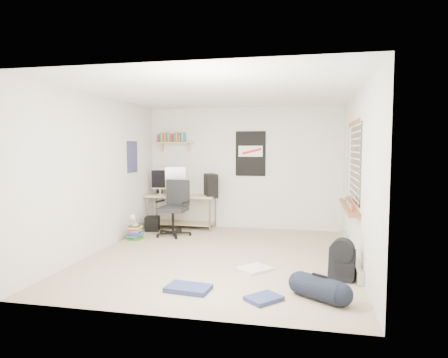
% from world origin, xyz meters
% --- Properties ---
extents(floor, '(4.00, 4.50, 0.01)m').
position_xyz_m(floor, '(0.00, 0.00, -0.01)').
color(floor, gray).
rests_on(floor, ground).
extents(ceiling, '(4.00, 4.50, 0.01)m').
position_xyz_m(ceiling, '(0.00, 0.00, 2.50)').
color(ceiling, white).
rests_on(ceiling, ground).
extents(back_wall, '(4.00, 0.01, 2.50)m').
position_xyz_m(back_wall, '(0.00, 2.25, 1.25)').
color(back_wall, silver).
rests_on(back_wall, ground).
extents(left_wall, '(0.01, 4.50, 2.50)m').
position_xyz_m(left_wall, '(-2.00, 0.00, 1.25)').
color(left_wall, silver).
rests_on(left_wall, ground).
extents(right_wall, '(0.01, 4.50, 2.50)m').
position_xyz_m(right_wall, '(2.00, 0.00, 1.25)').
color(right_wall, silver).
rests_on(right_wall, ground).
extents(desk, '(1.56, 1.01, 0.66)m').
position_xyz_m(desk, '(-1.26, 2.00, 0.36)').
color(desk, '#C8B58B').
rests_on(desk, floor).
extents(monitor_left, '(0.39, 0.16, 0.42)m').
position_xyz_m(monitor_left, '(-1.70, 1.91, 0.87)').
color(monitor_left, '#97979B').
rests_on(monitor_left, desk).
extents(monitor_right, '(0.43, 0.25, 0.46)m').
position_xyz_m(monitor_right, '(-1.36, 1.88, 0.89)').
color(monitor_right, '#A8A8AD').
rests_on(monitor_right, desk).
extents(pc_tower, '(0.39, 0.51, 0.48)m').
position_xyz_m(pc_tower, '(-0.64, 2.00, 0.90)').
color(pc_tower, black).
rests_on(pc_tower, desk).
extents(keyboard, '(0.38, 0.18, 0.02)m').
position_xyz_m(keyboard, '(-1.42, 1.74, 0.67)').
color(keyboard, black).
rests_on(keyboard, desk).
extents(speaker_left, '(0.11, 0.11, 0.19)m').
position_xyz_m(speaker_left, '(-1.75, 2.00, 0.75)').
color(speaker_left, black).
rests_on(speaker_left, desk).
extents(speaker_right, '(0.10, 0.10, 0.19)m').
position_xyz_m(speaker_right, '(-1.08, 1.74, 0.76)').
color(speaker_right, black).
rests_on(speaker_right, desk).
extents(office_chair, '(0.77, 0.77, 1.06)m').
position_xyz_m(office_chair, '(-1.19, 1.24, 0.49)').
color(office_chair, black).
rests_on(office_chair, floor).
extents(wall_shelf, '(0.80, 0.22, 0.24)m').
position_xyz_m(wall_shelf, '(-1.45, 2.14, 1.78)').
color(wall_shelf, tan).
rests_on(wall_shelf, back_wall).
extents(poster_back_wall, '(0.62, 0.03, 0.92)m').
position_xyz_m(poster_back_wall, '(0.15, 2.23, 1.55)').
color(poster_back_wall, black).
rests_on(poster_back_wall, back_wall).
extents(poster_left_wall, '(0.02, 0.42, 0.60)m').
position_xyz_m(poster_left_wall, '(-1.99, 1.20, 1.50)').
color(poster_left_wall, navy).
rests_on(poster_left_wall, left_wall).
extents(window, '(0.10, 1.50, 1.26)m').
position_xyz_m(window, '(1.95, 0.30, 1.45)').
color(window, brown).
rests_on(window, right_wall).
extents(baseboard_heater, '(0.08, 2.50, 0.18)m').
position_xyz_m(baseboard_heater, '(1.96, 0.30, 0.09)').
color(baseboard_heater, '#B7B2A8').
rests_on(baseboard_heater, floor).
extents(backpack, '(0.36, 0.32, 0.42)m').
position_xyz_m(backpack, '(1.75, -0.73, 0.20)').
color(backpack, black).
rests_on(backpack, floor).
extents(duffel_bag, '(0.37, 0.37, 0.53)m').
position_xyz_m(duffel_bag, '(1.45, -1.49, 0.14)').
color(duffel_bag, black).
rests_on(duffel_bag, floor).
extents(tshirt, '(0.54, 0.54, 0.04)m').
position_xyz_m(tshirt, '(0.61, -0.58, 0.02)').
color(tshirt, silver).
rests_on(tshirt, floor).
extents(jeans_a, '(0.55, 0.38, 0.06)m').
position_xyz_m(jeans_a, '(-0.05, -1.51, 0.03)').
color(jeans_a, navy).
rests_on(jeans_a, floor).
extents(jeans_b, '(0.46, 0.46, 0.05)m').
position_xyz_m(jeans_b, '(0.85, -1.64, 0.03)').
color(jeans_b, navy).
rests_on(jeans_b, floor).
extents(book_stack, '(0.48, 0.39, 0.32)m').
position_xyz_m(book_stack, '(-1.75, 0.74, 0.15)').
color(book_stack, brown).
rests_on(book_stack, floor).
extents(desk_lamp, '(0.12, 0.19, 0.18)m').
position_xyz_m(desk_lamp, '(-1.73, 0.72, 0.38)').
color(desk_lamp, white).
rests_on(desk_lamp, book_stack).
extents(subwoofer, '(0.32, 0.32, 0.30)m').
position_xyz_m(subwoofer, '(-1.75, 1.58, 0.14)').
color(subwoofer, black).
rests_on(subwoofer, floor).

